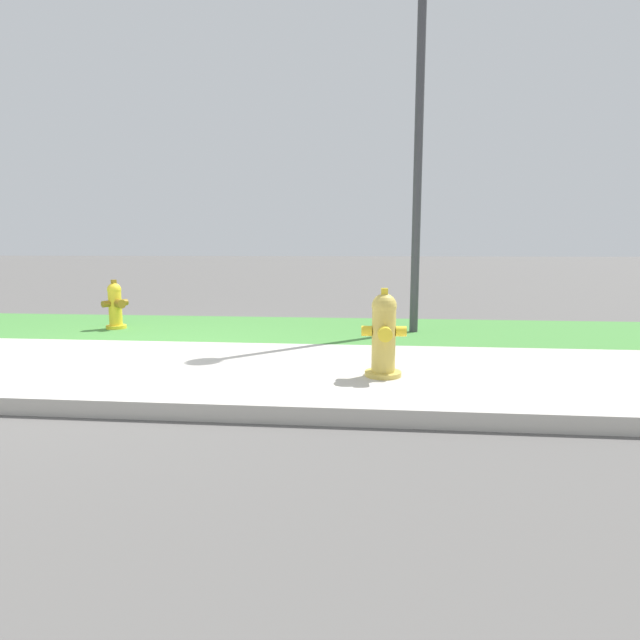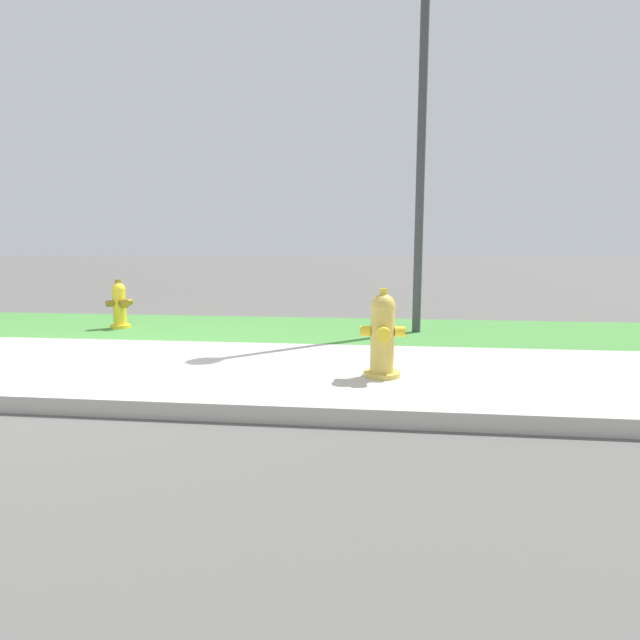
{
  "view_description": "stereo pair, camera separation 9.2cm",
  "coord_description": "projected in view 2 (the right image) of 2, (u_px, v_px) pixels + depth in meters",
  "views": [
    {
      "loc": [
        2.49,
        -4.38,
        1.11
      ],
      "look_at": [
        2.02,
        0.49,
        0.4
      ],
      "focal_mm": 28.0,
      "sensor_mm": 36.0,
      "label": 1
    },
    {
      "loc": [
        2.58,
        -4.37,
        1.11
      ],
      "look_at": [
        2.02,
        0.49,
        0.4
      ],
      "focal_mm": 28.0,
      "sensor_mm": 36.0,
      "label": 2
    }
  ],
  "objects": [
    {
      "name": "ground_plane",
      "position": [
        104.0,
        365.0,
        4.75
      ],
      "size": [
        120.0,
        120.0,
        0.0
      ],
      "primitive_type": "plane",
      "color": "#5B5956"
    },
    {
      "name": "sidewalk_pavement",
      "position": [
        104.0,
        365.0,
        4.75
      ],
      "size": [
        18.0,
        2.46,
        0.01
      ],
      "primitive_type": "cube",
      "color": "#BCB7AD",
      "rests_on": "ground"
    },
    {
      "name": "grass_verge",
      "position": [
        194.0,
        327.0,
        7.06
      ],
      "size": [
        18.0,
        2.23,
        0.01
      ],
      "primitive_type": "cube",
      "color": "#47893D",
      "rests_on": "ground"
    },
    {
      "name": "street_curb",
      "position": [
        1.0,
        401.0,
        3.46
      ],
      "size": [
        18.0,
        0.16,
        0.12
      ],
      "primitive_type": "cube",
      "color": "#BCB7AD",
      "rests_on": "ground"
    },
    {
      "name": "fire_hydrant_far_end",
      "position": [
        120.0,
        305.0,
        6.9
      ],
      "size": [
        0.33,
        0.34,
        0.68
      ],
      "rotation": [
        0.0,
        0.0,
        4.11
      ],
      "color": "yellow",
      "rests_on": "ground"
    },
    {
      "name": "fire_hydrant_mid_block",
      "position": [
        382.0,
        335.0,
        4.26
      ],
      "size": [
        0.39,
        0.36,
        0.77
      ],
      "rotation": [
        0.0,
        0.0,
        3.18
      ],
      "color": "gold",
      "rests_on": "ground"
    },
    {
      "name": "street_lamp",
      "position": [
        423.0,
        84.0,
        6.17
      ],
      "size": [
        0.32,
        0.32,
        4.74
      ],
      "color": "#3D3D42",
      "rests_on": "ground"
    }
  ]
}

